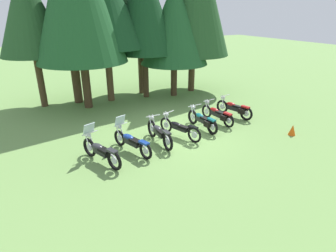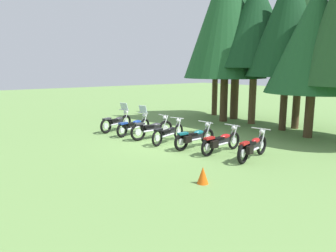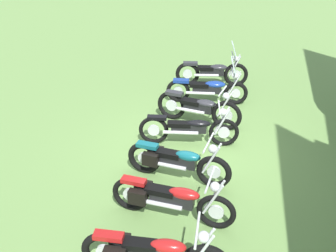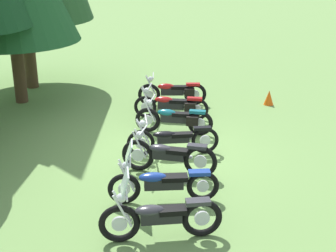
{
  "view_description": "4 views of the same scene",
  "coord_description": "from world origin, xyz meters",
  "px_view_note": "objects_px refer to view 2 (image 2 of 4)",
  "views": [
    {
      "loc": [
        -5.93,
        -9.66,
        5.16
      ],
      "look_at": [
        -0.62,
        -0.13,
        0.61
      ],
      "focal_mm": 29.86,
      "sensor_mm": 36.0,
      "label": 1
    },
    {
      "loc": [
        10.51,
        -8.32,
        3.16
      ],
      "look_at": [
        -0.13,
        -0.17,
        0.71
      ],
      "focal_mm": 34.22,
      "sensor_mm": 36.0,
      "label": 2
    },
    {
      "loc": [
        7.5,
        2.39,
        4.81
      ],
      "look_at": [
        0.67,
        -0.4,
        0.82
      ],
      "focal_mm": 42.6,
      "sensor_mm": 36.0,
      "label": 3
    },
    {
      "loc": [
        -10.98,
        -2.43,
        5.1
      ],
      "look_at": [
        -0.22,
        -0.09,
        0.81
      ],
      "focal_mm": 52.05,
      "sensor_mm": 36.0,
      "label": 4
    }
  ],
  "objects_px": {
    "pine_tree_1": "(237,22)",
    "pine_tree_4": "(289,21)",
    "traffic_cone": "(203,175)",
    "motorcycle_1": "(134,125)",
    "pine_tree_6": "(315,39)",
    "pine_tree_0": "(216,37)",
    "motorcycle_6": "(252,147)",
    "pine_tree_2": "(226,16)",
    "pine_tree_3": "(256,24)",
    "motorcycle_3": "(169,133)",
    "motorcycle_2": "(152,129)",
    "motorcycle_4": "(194,137)",
    "motorcycle_0": "(117,122)",
    "motorcycle_5": "(221,141)",
    "pine_tree_5": "(303,13)"
  },
  "relations": [
    {
      "from": "motorcycle_1",
      "to": "pine_tree_4",
      "type": "distance_m",
      "value": 9.02
    },
    {
      "from": "motorcycle_3",
      "to": "motorcycle_6",
      "type": "distance_m",
      "value": 3.87
    },
    {
      "from": "motorcycle_5",
      "to": "pine_tree_6",
      "type": "height_order",
      "value": "pine_tree_6"
    },
    {
      "from": "pine_tree_4",
      "to": "motorcycle_1",
      "type": "bearing_deg",
      "value": -119.27
    },
    {
      "from": "traffic_cone",
      "to": "motorcycle_1",
      "type": "bearing_deg",
      "value": 163.77
    },
    {
      "from": "motorcycle_4",
      "to": "traffic_cone",
      "type": "xyz_separation_m",
      "value": [
        3.1,
        -2.48,
        -0.2
      ]
    },
    {
      "from": "motorcycle_6",
      "to": "pine_tree_3",
      "type": "bearing_deg",
      "value": 25.0
    },
    {
      "from": "pine_tree_1",
      "to": "pine_tree_0",
      "type": "bearing_deg",
      "value": 174.05
    },
    {
      "from": "motorcycle_4",
      "to": "pine_tree_5",
      "type": "xyz_separation_m",
      "value": [
        0.09,
        7.06,
        5.39
      ]
    },
    {
      "from": "motorcycle_0",
      "to": "pine_tree_3",
      "type": "xyz_separation_m",
      "value": [
        2.76,
        7.18,
        5.03
      ]
    },
    {
      "from": "motorcycle_0",
      "to": "pine_tree_1",
      "type": "distance_m",
      "value": 9.5
    },
    {
      "from": "motorcycle_3",
      "to": "pine_tree_4",
      "type": "distance_m",
      "value": 8.14
    },
    {
      "from": "motorcycle_3",
      "to": "pine_tree_4",
      "type": "bearing_deg",
      "value": -30.36
    },
    {
      "from": "motorcycle_5",
      "to": "pine_tree_1",
      "type": "height_order",
      "value": "pine_tree_1"
    },
    {
      "from": "pine_tree_0",
      "to": "traffic_cone",
      "type": "bearing_deg",
      "value": -46.89
    },
    {
      "from": "motorcycle_1",
      "to": "pine_tree_2",
      "type": "bearing_deg",
      "value": -15.52
    },
    {
      "from": "motorcycle_3",
      "to": "pine_tree_4",
      "type": "relative_size",
      "value": 0.27
    },
    {
      "from": "pine_tree_0",
      "to": "pine_tree_1",
      "type": "distance_m",
      "value": 2.04
    },
    {
      "from": "motorcycle_0",
      "to": "pine_tree_6",
      "type": "xyz_separation_m",
      "value": [
        6.68,
        6.26,
        3.94
      ]
    },
    {
      "from": "motorcycle_1",
      "to": "motorcycle_4",
      "type": "height_order",
      "value": "motorcycle_1"
    },
    {
      "from": "pine_tree_1",
      "to": "motorcycle_5",
      "type": "bearing_deg",
      "value": -52.17
    },
    {
      "from": "pine_tree_3",
      "to": "pine_tree_4",
      "type": "height_order",
      "value": "pine_tree_4"
    },
    {
      "from": "pine_tree_4",
      "to": "traffic_cone",
      "type": "relative_size",
      "value": 16.8
    },
    {
      "from": "pine_tree_3",
      "to": "pine_tree_6",
      "type": "relative_size",
      "value": 1.16
    },
    {
      "from": "motorcycle_2",
      "to": "motorcycle_0",
      "type": "bearing_deg",
      "value": 100.11
    },
    {
      "from": "motorcycle_3",
      "to": "motorcycle_4",
      "type": "distance_m",
      "value": 1.4
    },
    {
      "from": "pine_tree_3",
      "to": "traffic_cone",
      "type": "bearing_deg",
      "value": -59.01
    },
    {
      "from": "motorcycle_4",
      "to": "pine_tree_2",
      "type": "height_order",
      "value": "pine_tree_2"
    },
    {
      "from": "pine_tree_6",
      "to": "motorcycle_0",
      "type": "bearing_deg",
      "value": -136.88
    },
    {
      "from": "pine_tree_6",
      "to": "pine_tree_1",
      "type": "bearing_deg",
      "value": 165.25
    },
    {
      "from": "motorcycle_6",
      "to": "pine_tree_6",
      "type": "xyz_separation_m",
      "value": [
        -0.74,
        4.97,
        3.96
      ]
    },
    {
      "from": "pine_tree_3",
      "to": "pine_tree_6",
      "type": "bearing_deg",
      "value": -13.19
    },
    {
      "from": "pine_tree_1",
      "to": "motorcycle_4",
      "type": "bearing_deg",
      "value": -59.82
    },
    {
      "from": "motorcycle_6",
      "to": "pine_tree_1",
      "type": "relative_size",
      "value": 0.24
    },
    {
      "from": "motorcycle_3",
      "to": "traffic_cone",
      "type": "distance_m",
      "value": 5.03
    },
    {
      "from": "motorcycle_1",
      "to": "traffic_cone",
      "type": "relative_size",
      "value": 4.62
    },
    {
      "from": "motorcycle_2",
      "to": "pine_tree_4",
      "type": "height_order",
      "value": "pine_tree_4"
    },
    {
      "from": "pine_tree_2",
      "to": "pine_tree_6",
      "type": "distance_m",
      "value": 5.73
    },
    {
      "from": "pine_tree_3",
      "to": "traffic_cone",
      "type": "height_order",
      "value": "pine_tree_3"
    },
    {
      "from": "pine_tree_0",
      "to": "motorcycle_2",
      "type": "bearing_deg",
      "value": -64.83
    },
    {
      "from": "pine_tree_1",
      "to": "pine_tree_4",
      "type": "distance_m",
      "value": 4.19
    },
    {
      "from": "pine_tree_0",
      "to": "pine_tree_6",
      "type": "relative_size",
      "value": 1.1
    },
    {
      "from": "motorcycle_0",
      "to": "motorcycle_2",
      "type": "distance_m",
      "value": 2.62
    },
    {
      "from": "motorcycle_6",
      "to": "pine_tree_3",
      "type": "distance_m",
      "value": 9.05
    },
    {
      "from": "motorcycle_1",
      "to": "motorcycle_3",
      "type": "bearing_deg",
      "value": -99.6
    },
    {
      "from": "pine_tree_1",
      "to": "pine_tree_2",
      "type": "bearing_deg",
      "value": -77.63
    },
    {
      "from": "motorcycle_3",
      "to": "pine_tree_1",
      "type": "height_order",
      "value": "pine_tree_1"
    },
    {
      "from": "traffic_cone",
      "to": "motorcycle_4",
      "type": "bearing_deg",
      "value": 141.37
    },
    {
      "from": "pine_tree_4",
      "to": "motorcycle_6",
      "type": "bearing_deg",
      "value": -66.24
    },
    {
      "from": "motorcycle_0",
      "to": "pine_tree_5",
      "type": "bearing_deg",
      "value": -52.45
    }
  ]
}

